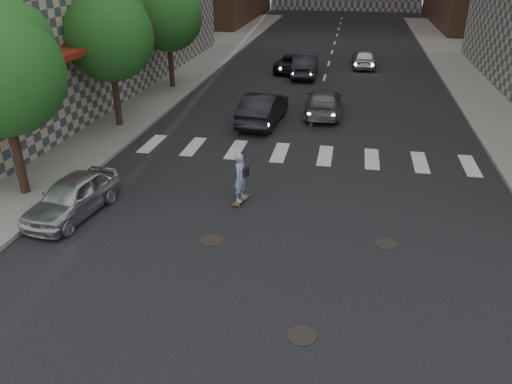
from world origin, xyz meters
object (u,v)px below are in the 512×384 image
skateboarder (241,177)px  traffic_car_c (293,63)px  traffic_car_b (324,102)px  traffic_car_e (305,66)px  tree_a (2,67)px  tree_c (169,13)px  traffic_car_a (263,108)px  traffic_car_d (364,58)px  tree_b (111,32)px  silver_sedan (73,196)px

skateboarder → traffic_car_c: skateboarder is taller
traffic_car_b → traffic_car_e: 9.06m
tree_a → tree_c: same height
traffic_car_a → traffic_car_d: traffic_car_a is taller
traffic_car_a → traffic_car_c: 12.58m
traffic_car_b → traffic_car_a: bearing=35.3°
traffic_car_d → traffic_car_e: 5.72m
traffic_car_b → tree_c: bearing=-22.3°
traffic_car_a → tree_b: bearing=19.5°
tree_b → traffic_car_b: tree_b is taller
tree_c → traffic_car_b: (9.95, -3.99, -3.95)m
traffic_car_b → traffic_car_d: traffic_car_d is taller
traffic_car_e → tree_b: bearing=57.2°
tree_a → silver_sedan: bearing=-24.9°
tree_a → skateboarder: size_ratio=3.54×
traffic_car_c → skateboarder: bearing=96.5°
tree_c → traffic_car_e: size_ratio=1.43×
traffic_car_a → traffic_car_d: 15.86m
tree_b → silver_sedan: (2.45, -9.14, -3.97)m
silver_sedan → skateboarder: bearing=27.3°
traffic_car_a → traffic_car_e: (1.06, 11.00, -0.03)m
skateboarder → traffic_car_d: 24.47m
traffic_car_d → traffic_car_a: bearing=68.8°
tree_c → traffic_car_e: (8.04, 4.86, -3.89)m
silver_sedan → traffic_car_e: 22.70m
silver_sedan → traffic_car_a: traffic_car_a is taller
skateboarder → silver_sedan: 5.69m
skateboarder → traffic_car_a: bearing=110.2°
traffic_car_e → traffic_car_c: bearing=-56.4°
skateboarder → traffic_car_b: (2.15, 11.22, -0.28)m
traffic_car_a → traffic_car_c: traffic_car_a is taller
tree_a → silver_sedan: 4.81m
tree_a → traffic_car_c: size_ratio=1.44×
silver_sedan → traffic_car_e: size_ratio=0.86×
traffic_car_e → traffic_car_a: bearing=83.7°
tree_b → traffic_car_d: size_ratio=1.55×
traffic_car_c → tree_a: bearing=77.0°
silver_sedan → traffic_car_e: traffic_car_e is taller
traffic_car_d → tree_a: bearing=61.8°
skateboarder → traffic_car_a: 9.12m
tree_a → tree_b: bearing=90.0°
skateboarder → traffic_car_e: size_ratio=0.40×
silver_sedan → traffic_car_e: bearing=83.2°
tree_b → traffic_car_e: bearing=58.0°
tree_b → traffic_car_d: (12.13, 16.86, -3.92)m
tree_c → skateboarder: size_ratio=3.54×
traffic_car_b → skateboarder: bearing=78.7°
traffic_car_c → traffic_car_d: 5.71m
traffic_car_c → traffic_car_d: (5.17, 2.43, 0.09)m
skateboarder → traffic_car_a: skateboarder is taller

